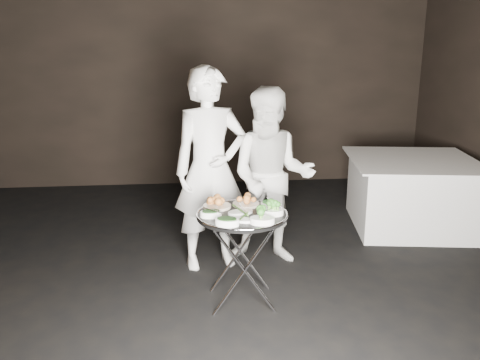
{
  "coord_description": "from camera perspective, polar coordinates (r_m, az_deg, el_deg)",
  "views": [
    {
      "loc": [
        -0.32,
        -3.6,
        1.98
      ],
      "look_at": [
        0.06,
        0.13,
        0.95
      ],
      "focal_mm": 38.0,
      "sensor_mm": 36.0,
      "label": 1
    }
  ],
  "objects": [
    {
      "name": "dining_table",
      "position": [
        5.83,
        18.64,
        -1.4
      ],
      "size": [
        1.33,
        1.33,
        0.76
      ],
      "rotation": [
        0.0,
        0.0,
        -0.15
      ],
      "color": "silver",
      "rests_on": "floor"
    },
    {
      "name": "broccoli_bowl_b",
      "position": [
        3.61,
        2.52,
        -4.4
      ],
      "size": [
        0.19,
        0.15,
        0.07
      ],
      "rotation": [
        0.0,
        0.0,
        -0.11
      ],
      "color": "silver",
      "rests_on": "serving_tray"
    },
    {
      "name": "spinach_bowl_a",
      "position": [
        3.75,
        -3.28,
        -3.72
      ],
      "size": [
        0.16,
        0.11,
        0.07
      ],
      "rotation": [
        0.0,
        0.0,
        0.02
      ],
      "color": "silver",
      "rests_on": "serving_tray"
    },
    {
      "name": "serving_utensils",
      "position": [
        3.87,
        0.37,
        -2.75
      ],
      "size": [
        0.59,
        0.42,
        0.01
      ],
      "color": "silver",
      "rests_on": "serving_tray"
    },
    {
      "name": "potato_plate_a",
      "position": [
        3.95,
        -2.6,
        -2.61
      ],
      "size": [
        0.22,
        0.22,
        0.08
      ],
      "rotation": [
        0.0,
        0.0,
        -0.34
      ],
      "color": "beige",
      "rests_on": "serving_tray"
    },
    {
      "name": "broccoli_bowl_a",
      "position": [
        3.79,
        3.67,
        -3.48
      ],
      "size": [
        0.17,
        0.13,
        0.07
      ],
      "rotation": [
        0.0,
        0.0,
        0.03
      ],
      "color": "silver",
      "rests_on": "serving_tray"
    },
    {
      "name": "tray_stand",
      "position": [
        3.94,
        0.22,
        -8.34
      ],
      "size": [
        0.48,
        0.41,
        0.71
      ],
      "rotation": [
        0.0,
        0.0,
        -0.15
      ],
      "color": "silver",
      "rests_on": "floor"
    },
    {
      "name": "serving_tray",
      "position": [
        3.82,
        0.23,
        -3.95
      ],
      "size": [
        0.7,
        0.7,
        0.04
      ],
      "color": "black",
      "rests_on": "tray_stand"
    },
    {
      "name": "greens_bowl",
      "position": [
        3.96,
        3.16,
        -2.66
      ],
      "size": [
        0.11,
        0.11,
        0.07
      ],
      "rotation": [
        0.0,
        0.0,
        -0.03
      ],
      "color": "silver",
      "rests_on": "serving_tray"
    },
    {
      "name": "wall_back",
      "position": [
        7.15,
        -3.28,
        11.47
      ],
      "size": [
        6.0,
        0.05,
        3.0
      ],
      "primitive_type": "cube",
      "color": "black",
      "rests_on": "floor"
    },
    {
      "name": "waiter_left",
      "position": [
        4.44,
        -3.34,
        1.18
      ],
      "size": [
        0.73,
        0.57,
        1.79
      ],
      "primitive_type": "imported",
      "rotation": [
        0.0,
        0.0,
        0.23
      ],
      "color": "white",
      "rests_on": "floor"
    },
    {
      "name": "asparagus_plate_b",
      "position": [
        3.66,
        0.2,
        -4.4
      ],
      "size": [
        0.2,
        0.17,
        0.04
      ],
      "rotation": [
        0.0,
        0.0,
        -0.47
      ],
      "color": "silver",
      "rests_on": "serving_tray"
    },
    {
      "name": "potato_plate_b",
      "position": [
        4.0,
        0.68,
        -2.39
      ],
      "size": [
        0.22,
        0.22,
        0.08
      ],
      "rotation": [
        0.0,
        0.0,
        -0.36
      ],
      "color": "beige",
      "rests_on": "serving_tray"
    },
    {
      "name": "asparagus_plate_a",
      "position": [
        3.81,
        0.05,
        -3.54
      ],
      "size": [
        0.22,
        0.17,
        0.04
      ],
      "rotation": [
        0.0,
        0.0,
        0.32
      ],
      "color": "silver",
      "rests_on": "serving_tray"
    },
    {
      "name": "floor",
      "position": [
        4.13,
        -0.62,
        -13.67
      ],
      "size": [
        6.0,
        7.0,
        0.05
      ],
      "primitive_type": "cube",
      "color": "black",
      "rests_on": "ground"
    },
    {
      "name": "waiter_right",
      "position": [
        4.56,
        3.57,
        0.35
      ],
      "size": [
        0.9,
        0.77,
        1.6
      ],
      "primitive_type": "imported",
      "rotation": [
        0.0,
        0.0,
        -0.23
      ],
      "color": "white",
      "rests_on": "floor"
    },
    {
      "name": "spinach_bowl_b",
      "position": [
        3.58,
        -1.47,
        -4.6
      ],
      "size": [
        0.2,
        0.16,
        0.07
      ],
      "rotation": [
        0.0,
        0.0,
        -0.32
      ],
      "color": "silver",
      "rests_on": "serving_tray"
    }
  ]
}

